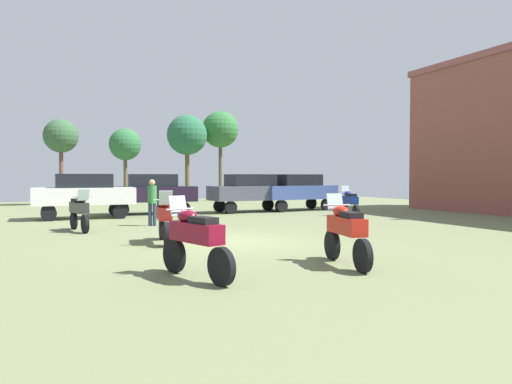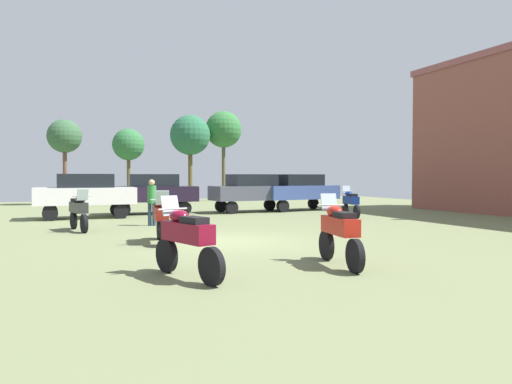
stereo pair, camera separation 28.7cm
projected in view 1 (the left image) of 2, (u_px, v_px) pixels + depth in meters
name	position (u px, v px, depth m)	size (l,w,h in m)	color
ground_plane	(228.00, 242.00, 13.80)	(44.00, 52.00, 0.02)	#6B744D
motorcycle_2	(164.00, 217.00, 13.47)	(0.63, 2.18, 1.50)	black
motorcycle_3	(346.00, 231.00, 10.05)	(0.68, 2.19, 1.51)	black
motorcycle_4	(350.00, 202.00, 22.15)	(0.76, 2.11, 1.45)	black
motorcycle_7	(79.00, 210.00, 16.36)	(0.71, 2.07, 1.47)	black
motorcycle_9	(195.00, 239.00, 8.76)	(0.85, 2.16, 1.51)	black
car_2	(84.00, 192.00, 21.26)	(4.32, 1.86, 2.00)	black
car_3	(152.00, 191.00, 23.77)	(4.48, 2.30, 2.00)	black
car_4	(250.00, 190.00, 25.19)	(4.41, 2.09, 2.00)	black
car_5	(297.00, 189.00, 26.35)	(4.46, 2.22, 2.00)	black
person_1	(152.00, 199.00, 18.13)	(0.45, 0.45, 1.77)	#26364D
tree_1	(187.00, 136.00, 35.07)	(2.96, 2.96, 6.42)	brown
tree_2	(125.00, 145.00, 33.28)	(2.22, 2.22, 5.24)	brown
tree_3	(220.00, 130.00, 36.76)	(2.81, 2.81, 6.92)	brown
tree_4	(61.00, 137.00, 31.21)	(2.21, 2.21, 5.65)	brown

